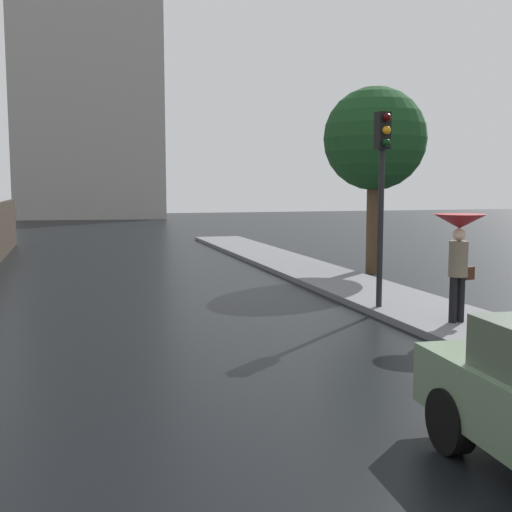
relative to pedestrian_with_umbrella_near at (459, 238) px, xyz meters
The scene contains 4 objects.
pedestrian_with_umbrella_near is the anchor object (origin of this frame).
traffic_light 2.24m from the pedestrian_with_umbrella_near, 110.72° to the left, with size 0.26×0.39×3.99m.
street_tree_near 7.92m from the pedestrian_with_umbrella_near, 74.99° to the left, with size 3.05×3.05×5.56m.
distant_tower 47.00m from the pedestrian_with_umbrella_near, 96.18° to the left, with size 12.34×9.00×33.23m.
Camera 1 is at (-1.86, -0.53, 2.66)m, focal length 44.55 mm.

